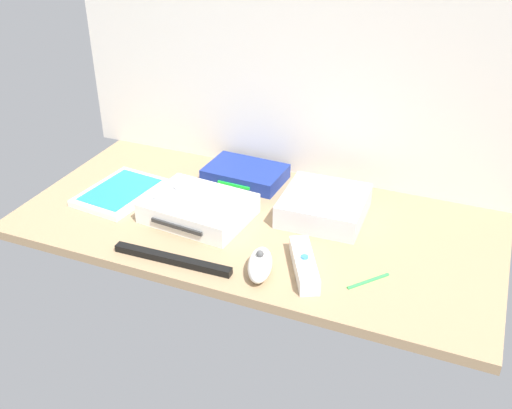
{
  "coord_description": "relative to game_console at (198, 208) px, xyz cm",
  "views": [
    {
      "loc": [
        40.74,
        -97.94,
        66.03
      ],
      "look_at": [
        0.0,
        0.0,
        4.0
      ],
      "focal_mm": 41.77,
      "sensor_mm": 36.0,
      "label": 1
    }
  ],
  "objects": [
    {
      "name": "ground_plane",
      "position": [
        11.77,
        3.24,
        -3.2
      ],
      "size": [
        100.0,
        48.0,
        2.0
      ],
      "primitive_type": "cube",
      "color": "#9E7F5B",
      "rests_on": "ground"
    },
    {
      "name": "back_wall",
      "position": [
        11.77,
        27.84,
        29.8
      ],
      "size": [
        110.0,
        1.2,
        64.0
      ],
      "primitive_type": "cube",
      "color": "silver",
      "rests_on": "ground"
    },
    {
      "name": "game_console",
      "position": [
        0.0,
        0.0,
        0.0
      ],
      "size": [
        22.34,
        17.9,
        4.4
      ],
      "rotation": [
        0.0,
        0.0,
        -0.09
      ],
      "color": "white",
      "rests_on": "ground_plane"
    },
    {
      "name": "mini_computer",
      "position": [
        24.24,
        10.6,
        0.44
      ],
      "size": [
        17.54,
        17.54,
        5.3
      ],
      "rotation": [
        0.0,
        0.0,
        0.03
      ],
      "color": "silver",
      "rests_on": "ground_plane"
    },
    {
      "name": "game_case",
      "position": [
        -20.69,
        1.65,
        -1.44
      ],
      "size": [
        15.56,
        20.35,
        1.56
      ],
      "rotation": [
        0.0,
        0.0,
        -0.11
      ],
      "color": "white",
      "rests_on": "ground_plane"
    },
    {
      "name": "network_router",
      "position": [
        2.47,
        19.09,
        -0.5
      ],
      "size": [
        18.48,
        12.93,
        3.4
      ],
      "rotation": [
        0.0,
        0.0,
        -0.04
      ],
      "color": "navy",
      "rests_on": "ground_plane"
    },
    {
      "name": "remote_wand",
      "position": [
        26.66,
        -9.57,
        -0.69
      ],
      "size": [
        9.93,
        14.82,
        3.4
      ],
      "rotation": [
        0.0,
        0.0,
        0.47
      ],
      "color": "white",
      "rests_on": "ground_plane"
    },
    {
      "name": "remote_nunchuk",
      "position": [
        19.47,
        -13.37,
        -0.16
      ],
      "size": [
        6.97,
        10.82,
        5.1
      ],
      "rotation": [
        0.0,
        0.0,
        0.28
      ],
      "color": "white",
      "rests_on": "ground_plane"
    },
    {
      "name": "remote_classic_pad",
      "position": [
        -0.3,
        -0.84,
        3.21
      ],
      "size": [
        15.04,
        9.22,
        2.4
      ],
      "rotation": [
        0.0,
        0.0,
        -0.09
      ],
      "color": "white",
      "rests_on": "game_console"
    },
    {
      "name": "sensor_bar",
      "position": [
        2.9,
        -16.47,
        -1.5
      ],
      "size": [
        24.04,
        2.44,
        1.4
      ],
      "primitive_type": "cube",
      "rotation": [
        0.0,
        0.0,
        0.03
      ],
      "color": "black",
      "rests_on": "ground_plane"
    },
    {
      "name": "stylus_pen",
      "position": [
        38.38,
        -8.05,
        -1.85
      ],
      "size": [
        6.34,
        7.33,
        0.7
      ],
      "primitive_type": "cylinder",
      "rotation": [
        0.0,
        1.57,
        0.87
      ],
      "color": "green",
      "rests_on": "ground_plane"
    }
  ]
}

